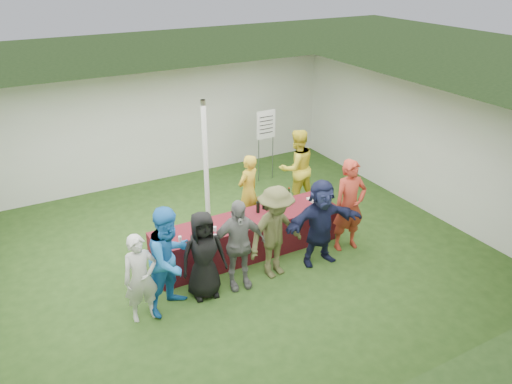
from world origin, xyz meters
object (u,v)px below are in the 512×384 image
staff_pourer (248,191)px  customer_2 (204,255)px  wine_list_sign (266,130)px  customer_3 (238,245)px  customer_1 (170,259)px  customer_5 (321,222)px  customer_6 (350,205)px  customer_0 (141,278)px  staff_back (297,168)px  customer_4 (276,232)px  serving_table (247,236)px  dump_bucket (326,200)px

staff_pourer → customer_2: staff_pourer is taller
wine_list_sign → customer_3: 4.53m
customer_1 → customer_5: customer_1 is taller
staff_pourer → customer_6: 2.13m
wine_list_sign → customer_0: size_ratio=1.22×
staff_back → customer_4: (-1.85, -2.18, -0.03)m
wine_list_sign → customer_1: bearing=-136.2°
customer_1 → customer_4: size_ratio=1.05×
customer_0 → customer_6: 4.09m
wine_list_sign → staff_pourer: (-1.46, -1.83, -0.54)m
customer_1 → customer_6: 3.58m
staff_pourer → staff_back: 1.45m
serving_table → staff_back: size_ratio=2.04×
staff_back → customer_3: staff_back is taller
customer_3 → customer_2: bearing=-175.6°
customer_3 → customer_5: customer_5 is taller
dump_bucket → wine_list_sign: (0.38, 3.03, 0.48)m
staff_pourer → customer_0: (-2.84, -1.85, -0.04)m
staff_pourer → customer_5: (0.48, -1.87, 0.04)m
staff_back → dump_bucket: bearing=79.2°
customer_0 → dump_bucket: bearing=10.6°
dump_bucket → staff_pourer: bearing=131.9°
dump_bucket → customer_3: size_ratio=0.14×
staff_back → customer_6: size_ratio=0.97×
dump_bucket → customer_1: bearing=-169.9°
staff_pourer → customer_4: (-0.44, -1.84, 0.08)m
wine_list_sign → customer_5: wine_list_sign is taller
customer_3 → customer_4: size_ratio=0.96×
customer_4 → serving_table: bearing=88.7°
staff_pourer → customer_3: customer_3 is taller
wine_list_sign → serving_table: bearing=-125.7°
customer_2 → staff_pourer: bearing=51.6°
staff_pourer → customer_4: bearing=53.9°
serving_table → staff_back: (1.96, 1.33, 0.51)m
serving_table → customer_6: size_ratio=1.98×
wine_list_sign → staff_pourer: wine_list_sign is taller
customer_2 → customer_3: 0.60m
dump_bucket → staff_pourer: size_ratio=0.15×
customer_1 → customer_4: bearing=-26.5°
serving_table → customer_3: 1.13m
customer_3 → customer_6: (2.41, 0.10, 0.09)m
customer_2 → customer_3: bearing=1.7°
customer_2 → staff_back: bearing=40.3°
customer_4 → customer_5: size_ratio=1.04×
dump_bucket → customer_5: 0.90m
customer_3 → customer_5: 1.65m
staff_back → customer_0: (-4.24, -2.20, -0.15)m
customer_3 → customer_5: bearing=7.6°
staff_back → customer_0: 4.78m
customer_0 → customer_4: (2.39, 0.01, 0.12)m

